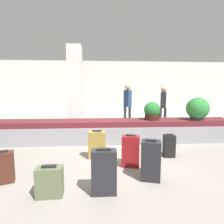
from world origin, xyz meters
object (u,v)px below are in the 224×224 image
Objects in this scene: suitcase_2 at (131,151)px; potted_plant_0 at (152,111)px; suitcase_0 at (2,168)px; potted_plant_1 at (198,109)px; pillar at (75,89)px; suitcase_6 at (97,145)px; traveler_1 at (127,101)px; suitcase_4 at (104,172)px; traveler_0 at (163,103)px; suitcase_5 at (151,160)px; suitcase_3 at (169,146)px; suitcase_1 at (50,182)px.

suitcase_2 is 1.20× the size of potted_plant_0.
potted_plant_1 is (4.62, 2.25, 0.72)m from suitcase_0.
pillar is 4.84× the size of suitcase_6.
potted_plant_1 is at bearing -171.60° from traveler_1.
potted_plant_1 is at bearing 5.88° from suitcase_0.
potted_plant_1 is at bearing 42.53° from suitcase_4.
suitcase_2 is 4.23m from traveler_0.
suitcase_2 is 3.00m from potted_plant_1.
suitcase_5 is at bearing -132.79° from potted_plant_1.
pillar reaches higher than suitcase_0.
suitcase_0 is 0.79× the size of suitcase_5.
potted_plant_0 is 1.39m from potted_plant_1.
suitcase_3 is 0.77× the size of suitcase_5.
suitcase_3 is 3.44m from traveler_0.
suitcase_5 is 1.29× the size of potted_plant_0.
suitcase_3 reaches higher than suitcase_1.
suitcase_0 is 6.01m from traveler_0.
suitcase_2 is 0.83m from suitcase_6.
suitcase_6 is at bearing -157.59° from potted_plant_1.
traveler_0 is (1.99, 3.66, 0.73)m from suitcase_2.
suitcase_2 is (1.36, 0.95, 0.10)m from suitcase_1.
suitcase_2 is at bearing -118.06° from potted_plant_0.
pillar is at bearing 126.55° from suitcase_2.
suitcase_2 is at bearing -64.66° from pillar.
pillar is 4.45× the size of suitcase_5.
traveler_0 reaches higher than suitcase_2.
suitcase_4 is at bearing -33.69° from suitcase_0.
suitcase_5 is 3.17m from potted_plant_1.
suitcase_3 is (1.00, 0.46, -0.06)m from suitcase_2.
potted_plant_0 reaches higher than suitcase_3.
suitcase_6 is at bearing 148.49° from suitcase_5.
traveler_0 reaches higher than suitcase_1.
potted_plant_0 is (0.72, 2.40, 0.57)m from suitcase_5.
suitcase_5 is (2.51, -0.03, 0.08)m from suitcase_0.
traveler_0 is (1.73, 4.21, 0.71)m from suitcase_5.
suitcase_2 is (1.55, -3.28, -1.28)m from pillar.
suitcase_1 is at bearing -144.30° from potted_plant_1.
suitcase_2 is at bearing -24.23° from suitcase_6.
suitcase_3 is (2.55, -2.82, -1.34)m from pillar.
potted_plant_0 reaches higher than suitcase_1.
potted_plant_1 is 2.87m from traveler_1.
potted_plant_1 reaches higher than suitcase_5.
potted_plant_1 is 0.40× the size of traveler_0.
suitcase_3 is at bearing 69.29° from suitcase_5.
suitcase_5 is (-0.74, -1.01, 0.08)m from suitcase_3.
potted_plant_0 is (2.34, 2.80, 0.69)m from suitcase_1.
suitcase_1 is 1.57m from suitcase_6.
potted_plant_0 is (-0.01, 1.38, 0.65)m from suitcase_3.
suitcase_0 is 1.85m from suitcase_6.
pillar reaches higher than suitcase_1.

